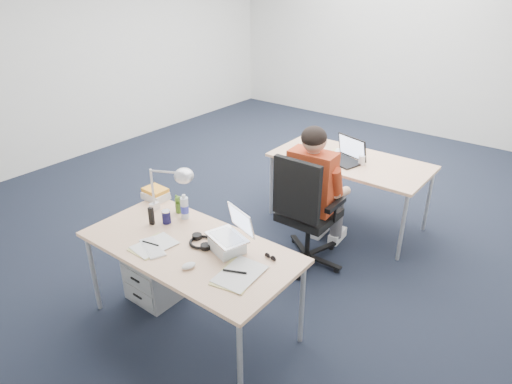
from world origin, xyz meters
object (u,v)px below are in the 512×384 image
headphones (201,241)px  drawer_pedestal_near (160,265)px  office_chair (306,233)px  sunglasses (270,257)px  desk_far (350,164)px  wireless_keyboard (152,247)px  desk_near (190,251)px  silver_laptop (227,233)px  cordless_phone (151,216)px  drawer_pedestal_far (301,188)px  can_koozie (166,217)px  book_stack (156,194)px  bear_figurine (179,204)px  dark_laptop (344,150)px  computer_mouse (189,266)px  water_bottle (185,207)px  far_cup (362,160)px  seated_person (318,192)px

headphones → drawer_pedestal_near: bearing=-161.4°
office_chair → sunglasses: 1.16m
desk_far → wireless_keyboard: bearing=-98.4°
desk_near → headphones: 0.11m
silver_laptop → cordless_phone: silver_laptop is taller
drawer_pedestal_far → can_koozie: 2.02m
desk_near → cordless_phone: 0.46m
office_chair → desk_far: bearing=93.1°
sunglasses → book_stack: bearing=-179.9°
bear_figurine → book_stack: 0.34m
wireless_keyboard → dark_laptop: dark_laptop is taller
silver_laptop → computer_mouse: 0.34m
desk_far → sunglasses: sunglasses is taller
water_bottle → far_cup: (0.62, 1.85, -0.06)m
computer_mouse → bear_figurine: size_ratio=0.66×
book_stack → seated_person: bearing=48.3°
drawer_pedestal_far → bear_figurine: (-0.06, -1.78, 0.53)m
drawer_pedestal_near → can_koozie: can_koozie is taller
seated_person → office_chair: bearing=-91.4°
desk_near → sunglasses: (0.56, 0.22, 0.06)m
silver_laptop → dark_laptop: (-0.13, 1.95, -0.02)m
water_bottle → sunglasses: water_bottle is taller
desk_near → drawer_pedestal_far: bearing=99.8°
bear_figurine → dark_laptop: size_ratio=0.42×
cordless_phone → desk_far: bearing=55.3°
bear_figurine → drawer_pedestal_near: bearing=-108.6°
drawer_pedestal_near → desk_near: bearing=-12.4°
headphones → water_bottle: water_bottle is taller
headphones → water_bottle: 0.42m
wireless_keyboard → book_stack: size_ratio=1.31×
bear_figurine → book_stack: size_ratio=0.72×
office_chair → headphones: bearing=-99.1°
seated_person → drawer_pedestal_near: seated_person is taller
drawer_pedestal_near → dark_laptop: (0.62, 1.95, 0.59)m
desk_near → sunglasses: size_ratio=16.40×
seated_person → cordless_phone: (-0.66, -1.39, 0.14)m
drawer_pedestal_far → sunglasses: sunglasses is taller
desk_near → water_bottle: size_ratio=7.78×
seated_person → drawer_pedestal_far: 0.95m
wireless_keyboard → silver_laptop: bearing=57.2°
can_koozie → book_stack: (-0.38, 0.22, -0.01)m
desk_far → desk_near: bearing=-94.4°
computer_mouse → water_bottle: bearing=156.0°
desk_far → silver_laptop: silver_laptop is taller
headphones → book_stack: bearing=-176.1°
can_koozie → cordless_phone: cordless_phone is taller
can_koozie → bear_figurine: 0.19m
water_bottle → cordless_phone: size_ratio=1.43×
can_koozie → bear_figurine: (-0.05, 0.18, 0.02)m
silver_laptop → wireless_keyboard: size_ratio=1.09×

